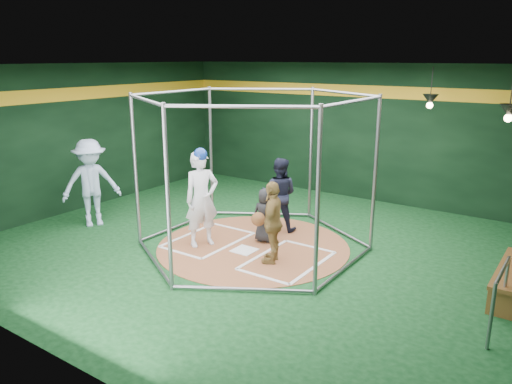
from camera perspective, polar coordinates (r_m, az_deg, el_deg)
The scene contains 14 objects.
room_shell at distance 9.48m, azimuth -0.32°, elevation 3.70°, with size 10.10×9.10×3.53m.
clay_disc at distance 9.97m, azimuth -0.33°, elevation -6.20°, with size 3.80×3.80×0.01m, color #995A37.
home_plate at distance 9.74m, azimuth -1.34°, elevation -6.66°, with size 0.43×0.43×0.01m, color white.
batter_box_left at distance 10.33m, azimuth -5.47°, elevation -5.44°, with size 1.17×1.77×0.01m.
batter_box_right at distance 9.30m, azimuth 3.63°, elevation -7.80°, with size 1.17×1.77×0.01m.
batting_cage at distance 9.53m, azimuth -0.34°, elevation 2.19°, with size 4.05×4.67×3.00m.
pendant_lamp_near at distance 11.67m, azimuth 19.29°, elevation 9.93°, with size 0.34×0.34×0.90m.
pendant_lamp_far at distance 9.74m, azimuth 26.96°, elevation 8.25°, with size 0.34×0.34×0.90m.
batter_figure at distance 9.79m, azimuth -6.23°, elevation -0.67°, with size 0.71×0.82×1.96m.
visitor_leopard at distance 9.00m, azimuth 1.93°, elevation -3.45°, with size 0.89×0.37×1.51m, color tan.
catcher_figure at distance 10.02m, azimuth 0.98°, elevation -2.70°, with size 0.60×0.62×1.11m.
umpire at distance 10.65m, azimuth 2.67°, elevation -0.28°, with size 0.77×0.60×1.59m, color black.
bystander_blue at distance 11.52m, azimuth -18.34°, elevation 0.98°, with size 1.25×0.72×1.94m, color #ADC5E5.
steel_railing at distance 7.56m, azimuth 26.12°, elevation -10.02°, with size 0.05×1.08×0.93m.
Camera 1 is at (5.32, -7.61, 3.65)m, focal length 35.00 mm.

